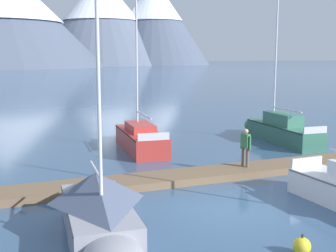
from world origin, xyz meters
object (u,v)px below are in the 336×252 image
sailboat_mid_dock_port (138,137)px  mooring_buoy_channel_marker (302,246)px  sailboat_second_berth (100,213)px  person_on_dock (246,145)px  sailboat_far_berth (278,130)px

sailboat_mid_dock_port → mooring_buoy_channel_marker: bearing=-89.7°
sailboat_second_berth → mooring_buoy_channel_marker: sailboat_second_berth is taller
person_on_dock → mooring_buoy_channel_marker: size_ratio=3.07×
sailboat_far_berth → mooring_buoy_channel_marker: 16.05m
sailboat_far_berth → mooring_buoy_channel_marker: bearing=-122.1°
sailboat_second_berth → sailboat_far_berth: size_ratio=0.76×
sailboat_far_berth → mooring_buoy_channel_marker: size_ratio=15.72×
sailboat_mid_dock_port → person_on_dock: bearing=-67.1°
sailboat_second_berth → sailboat_mid_dock_port: size_ratio=0.74×
sailboat_second_berth → sailboat_mid_dock_port: 12.74m
sailboat_far_berth → mooring_buoy_channel_marker: (-8.52, -13.60, -0.46)m
sailboat_far_berth → sailboat_second_berth: bearing=-140.5°
person_on_dock → mooring_buoy_channel_marker: person_on_dock is taller
sailboat_far_berth → person_on_dock: bearing=-134.2°
sailboat_far_berth → person_on_dock: 8.24m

